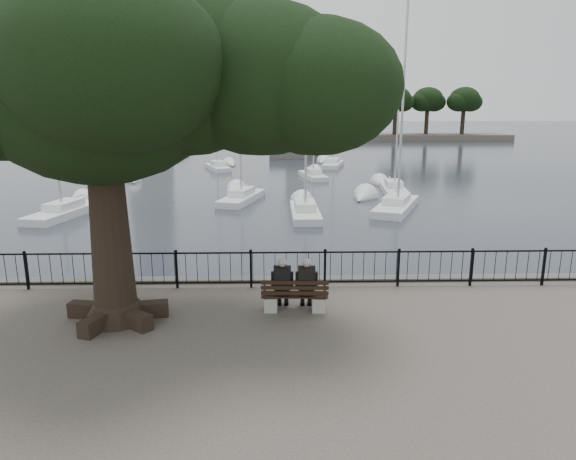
{
  "coord_description": "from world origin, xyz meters",
  "views": [
    {
      "loc": [
        -0.31,
        -10.72,
        4.79
      ],
      "look_at": [
        0.0,
        2.5,
        1.6
      ],
      "focal_mm": 32.0,
      "sensor_mm": 36.0,
      "label": 1
    }
  ],
  "objects_px": {
    "person_left": "(282,286)",
    "person_right": "(306,286)",
    "lighthouse": "(143,49)",
    "tree": "(137,69)",
    "lion_monument": "(296,138)",
    "bench": "(295,300)"
  },
  "relations": [
    {
      "from": "bench",
      "to": "person_right",
      "type": "bearing_deg",
      "value": 15.85
    },
    {
      "from": "bench",
      "to": "tree",
      "type": "bearing_deg",
      "value": -175.53
    },
    {
      "from": "tree",
      "to": "lighthouse",
      "type": "bearing_deg",
      "value": 103.53
    },
    {
      "from": "lion_monument",
      "to": "lighthouse",
      "type": "bearing_deg",
      "value": 148.89
    },
    {
      "from": "person_right",
      "to": "lighthouse",
      "type": "distance_m",
      "value": 64.88
    },
    {
      "from": "tree",
      "to": "lighthouse",
      "type": "xyz_separation_m",
      "value": [
        -14.79,
        61.45,
        6.74
      ]
    },
    {
      "from": "bench",
      "to": "lion_monument",
      "type": "xyz_separation_m",
      "value": [
        1.88,
        49.12,
        0.97
      ]
    },
    {
      "from": "person_right",
      "to": "tree",
      "type": "relative_size",
      "value": 0.13
    },
    {
      "from": "bench",
      "to": "lion_monument",
      "type": "relative_size",
      "value": 0.18
    },
    {
      "from": "lighthouse",
      "to": "lion_monument",
      "type": "distance_m",
      "value": 25.84
    },
    {
      "from": "tree",
      "to": "lion_monument",
      "type": "xyz_separation_m",
      "value": [
        5.21,
        49.38,
        -4.29
      ]
    },
    {
      "from": "lion_monument",
      "to": "tree",
      "type": "bearing_deg",
      "value": -96.02
    },
    {
      "from": "bench",
      "to": "person_left",
      "type": "distance_m",
      "value": 0.45
    },
    {
      "from": "person_right",
      "to": "lion_monument",
      "type": "height_order",
      "value": "lion_monument"
    },
    {
      "from": "tree",
      "to": "lion_monument",
      "type": "distance_m",
      "value": 49.84
    },
    {
      "from": "person_right",
      "to": "lighthouse",
      "type": "height_order",
      "value": "lighthouse"
    },
    {
      "from": "person_left",
      "to": "person_right",
      "type": "distance_m",
      "value": 0.58
    },
    {
      "from": "lighthouse",
      "to": "lion_monument",
      "type": "height_order",
      "value": "lighthouse"
    },
    {
      "from": "person_left",
      "to": "tree",
      "type": "relative_size",
      "value": 0.13
    },
    {
      "from": "tree",
      "to": "lion_monument",
      "type": "relative_size",
      "value": 1.15
    },
    {
      "from": "lighthouse",
      "to": "tree",
      "type": "bearing_deg",
      "value": -76.47
    },
    {
      "from": "person_right",
      "to": "tree",
      "type": "xyz_separation_m",
      "value": [
        -3.61,
        -0.34,
        4.94
      ]
    }
  ]
}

